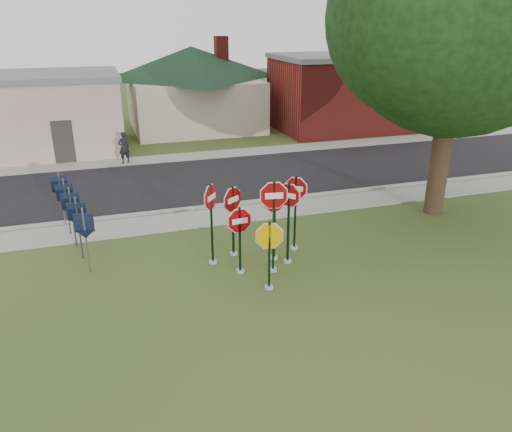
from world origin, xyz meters
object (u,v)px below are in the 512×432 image
object	(u,v)px
stop_sign_center	(274,213)
oak_tree	(461,8)
stop_sign_left	(240,233)
pedestrian	(124,147)
stop_sign_yellow	(269,248)

from	to	relation	value
stop_sign_center	oak_tree	bearing A→B (deg)	19.21
stop_sign_left	oak_tree	bearing A→B (deg)	15.88
oak_tree	pedestrian	xyz separation A→B (m)	(-10.65, 10.51, -6.33)
stop_sign_yellow	oak_tree	distance (m)	10.46
stop_sign_yellow	stop_sign_center	bearing A→B (deg)	64.30
stop_sign_yellow	oak_tree	world-z (taller)	oak_tree
stop_sign_left	pedestrian	size ratio (longest dim) A/B	1.33
stop_sign_center	stop_sign_yellow	xyz separation A→B (m)	(-0.45, -0.93, -0.61)
stop_sign_center	stop_sign_left	distance (m)	1.12
pedestrian	oak_tree	bearing A→B (deg)	116.39
stop_sign_yellow	stop_sign_left	xyz separation A→B (m)	(-0.49, 1.13, 0.04)
stop_sign_yellow	oak_tree	xyz separation A→B (m)	(7.85, 3.51, 5.97)
stop_sign_center	stop_sign_left	size ratio (longest dim) A/B	1.36
oak_tree	pedestrian	bearing A→B (deg)	135.38
stop_sign_center	stop_sign_yellow	size ratio (longest dim) A/B	1.39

